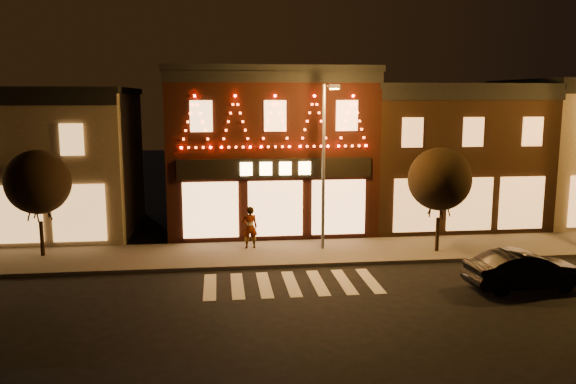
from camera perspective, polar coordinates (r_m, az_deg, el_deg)
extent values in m
plane|color=black|center=(18.04, 1.97, -13.00)|extent=(120.00, 120.00, 0.00)
cube|color=#47423D|center=(25.82, 3.64, -5.90)|extent=(44.00, 4.00, 0.15)
cube|color=#695F4B|center=(32.38, -25.60, 2.49)|extent=(12.00, 8.00, 7.00)
cube|color=black|center=(32.21, -26.07, 8.94)|extent=(12.20, 8.20, 0.30)
cube|color=black|center=(30.72, -2.01, 4.02)|extent=(10.00, 8.00, 8.00)
cube|color=black|center=(30.62, -2.05, 11.77)|extent=(10.20, 8.20, 0.30)
cube|color=black|center=(26.57, -1.29, 11.28)|extent=(10.00, 0.25, 0.50)
cube|color=black|center=(26.71, -1.25, 2.35)|extent=(9.00, 0.15, 0.90)
cube|color=#FFD87F|center=(26.61, -1.23, 2.32)|extent=(3.40, 0.08, 0.60)
cube|color=black|center=(32.95, 14.72, 3.38)|extent=(9.00, 8.00, 7.20)
cube|color=black|center=(32.79, 15.00, 9.91)|extent=(9.20, 8.20, 0.30)
cube|color=black|center=(29.07, 17.95, 9.09)|extent=(9.00, 0.25, 0.50)
cylinder|color=#59595E|center=(25.43, 3.51, 2.38)|extent=(0.15, 0.15, 7.26)
cylinder|color=#59595E|center=(24.55, 4.07, 10.41)|extent=(0.23, 1.45, 0.09)
cube|color=#59595E|center=(23.85, 4.57, 10.32)|extent=(0.48, 0.30, 0.16)
cube|color=orange|center=(23.85, 4.56, 10.08)|extent=(0.36, 0.21, 0.05)
cylinder|color=black|center=(26.89, -23.06, -4.23)|extent=(0.17, 0.17, 1.48)
sphere|color=black|center=(26.46, -23.40, 0.90)|extent=(2.71, 2.71, 2.71)
cylinder|color=black|center=(26.28, 14.48, -4.06)|extent=(0.16, 0.16, 1.49)
sphere|color=black|center=(25.83, 14.70, 1.24)|extent=(2.73, 2.73, 2.73)
imported|color=black|center=(22.70, 22.28, -7.12)|extent=(4.30, 1.71, 1.39)
imported|color=gray|center=(25.96, -3.78, -3.48)|extent=(0.73, 0.51, 1.90)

